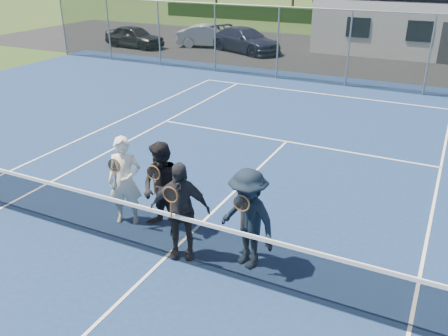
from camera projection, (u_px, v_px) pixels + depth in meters
The scene contains 14 objects.
ground at pixel (374, 58), 24.77m from camera, with size 220.00×220.00×0.00m, color #2A4318.
court_surface at pixel (166, 258), 8.44m from camera, with size 30.00×30.00×0.02m, color navy.
tarmac_carpark at pixel (301, 52), 26.39m from camera, with size 40.00×12.00×0.01m, color black.
hedge_row at pixel (406, 21), 34.34m from camera, with size 40.00×1.20×1.10m, color black.
car_a at pixel (134, 36), 27.41m from camera, with size 1.47×3.64×1.24m, color black.
car_b at pixel (210, 36), 27.49m from camera, with size 1.32×3.79×1.25m, color #97999F.
car_c at pixel (245, 40), 26.08m from camera, with size 1.82×4.49×1.30m, color #191B33.
court_markings at pixel (166, 257), 8.43m from camera, with size 11.03×23.83×0.01m.
tennis_net at pixel (164, 233), 8.22m from camera, with size 11.68×0.08×1.10m.
perimeter_fence at pixel (349, 49), 18.83m from camera, with size 30.07×0.07×3.02m.
player_a at pixel (125, 181), 9.23m from camera, with size 0.77×0.66×1.80m.
player_b at pixel (163, 188), 8.94m from camera, with size 0.98×0.82×1.80m.
player_c at pixel (180, 210), 8.16m from camera, with size 1.14×0.80×1.80m.
player_d at pixel (248, 219), 7.90m from camera, with size 1.33×1.04×1.80m.
Camera 1 is at (4.06, -5.83, 4.94)m, focal length 38.00 mm.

